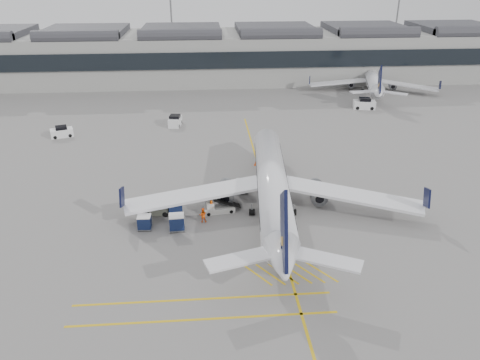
{
  "coord_description": "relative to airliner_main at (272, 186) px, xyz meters",
  "views": [
    {
      "loc": [
        2.62,
        -41.99,
        26.17
      ],
      "look_at": [
        6.37,
        5.17,
        4.0
      ],
      "focal_mm": 35.0,
      "sensor_mm": 36.0,
      "label": 1
    }
  ],
  "objects": [
    {
      "name": "safety_cone_engine",
      "position": [
        2.21,
        1.19,
        -2.62
      ],
      "size": [
        0.41,
        0.41,
        0.57
      ],
      "primitive_type": "cone",
      "color": "#F24C0A",
      "rests_on": "ground"
    },
    {
      "name": "service_van_left",
      "position": [
        -30.92,
        27.04,
        -2.1
      ],
      "size": [
        3.86,
        2.78,
        1.79
      ],
      "rotation": [
        0.0,
        0.0,
        0.33
      ],
      "color": "white",
      "rests_on": "ground"
    },
    {
      "name": "baggage_cart_b",
      "position": [
        -10.83,
        -4.11,
        -1.94
      ],
      "size": [
        1.79,
        1.51,
        1.79
      ],
      "rotation": [
        0.0,
        0.0,
        0.06
      ],
      "color": "gray",
      "rests_on": "ground"
    },
    {
      "name": "baggage_cart_d",
      "position": [
        -14.3,
        -3.65,
        -2.04
      ],
      "size": [
        1.55,
        1.28,
        1.6
      ],
      "rotation": [
        0.0,
        0.0,
        -0.02
      ],
      "color": "gray",
      "rests_on": "ground"
    },
    {
      "name": "terminal",
      "position": [
        -10.14,
        66.2,
        3.24
      ],
      "size": [
        200.0,
        20.45,
        12.4
      ],
      "color": "#9E9E99",
      "rests_on": "ground"
    },
    {
      "name": "ramp_agent_a",
      "position": [
        -7.03,
        -1.04,
        -2.0
      ],
      "size": [
        0.77,
        0.66,
        1.8
      ],
      "primitive_type": "imported",
      "rotation": [
        0.0,
        0.0,
        0.42
      ],
      "color": "orange",
      "rests_on": "ground"
    },
    {
      "name": "airliner_far",
      "position": [
        29.8,
        52.4,
        -0.5
      ],
      "size": [
        27.32,
        30.21,
        8.18
      ],
      "rotation": [
        0.0,
        0.0,
        -0.25
      ],
      "color": "white",
      "rests_on": "ground"
    },
    {
      "name": "light_masts",
      "position": [
        -11.8,
        80.27,
        11.59
      ],
      "size": [
        113.0,
        0.6,
        25.45
      ],
      "color": "slate",
      "rests_on": "ground"
    },
    {
      "name": "baggage_cart_c",
      "position": [
        -11.34,
        -0.56,
        -1.92
      ],
      "size": [
        2.17,
        2.02,
        1.82
      ],
      "rotation": [
        0.0,
        0.0,
        0.43
      ],
      "color": "gray",
      "rests_on": "ground"
    },
    {
      "name": "ground",
      "position": [
        -10.14,
        -5.73,
        -2.9
      ],
      "size": [
        220.0,
        220.0,
        0.0
      ],
      "primitive_type": "plane",
      "color": "gray",
      "rests_on": "ground"
    },
    {
      "name": "baggage_cart_a",
      "position": [
        -3.12,
        4.34,
        -2.01
      ],
      "size": [
        1.67,
        1.41,
        1.67
      ],
      "rotation": [
        0.0,
        0.0,
        -0.07
      ],
      "color": "gray",
      "rests_on": "ground"
    },
    {
      "name": "safety_cone_nose",
      "position": [
        -0.55,
        12.68,
        -2.62
      ],
      "size": [
        0.41,
        0.41,
        0.57
      ],
      "primitive_type": "cone",
      "color": "#F24C0A",
      "rests_on": "ground"
    },
    {
      "name": "belt_loader",
      "position": [
        -6.31,
        -0.49,
        -2.38
      ],
      "size": [
        4.47,
        1.98,
        1.78
      ],
      "rotation": [
        0.0,
        0.0,
        0.16
      ],
      "color": "beige",
      "rests_on": "ground"
    },
    {
      "name": "apron_markings",
      "position": [
        -0.14,
        4.27,
        -2.9
      ],
      "size": [
        0.25,
        60.0,
        0.01
      ],
      "primitive_type": "cube",
      "color": "gold",
      "rests_on": "ground"
    },
    {
      "name": "pushback_tug",
      "position": [
        -13.15,
        -0.24,
        -2.2
      ],
      "size": [
        3.06,
        2.17,
        1.57
      ],
      "rotation": [
        0.0,
        0.0,
        -0.17
      ],
      "color": "#595B4D",
      "rests_on": "ground"
    },
    {
      "name": "service_van_mid",
      "position": [
        -12.63,
        31.44,
        -2.06
      ],
      "size": [
        2.36,
        3.89,
        1.88
      ],
      "rotation": [
        0.0,
        0.0,
        1.42
      ],
      "color": "white",
      "rests_on": "ground"
    },
    {
      "name": "service_van_right",
      "position": [
        23.74,
        38.95,
        -1.96
      ],
      "size": [
        4.4,
        2.72,
        2.11
      ],
      "rotation": [
        0.0,
        0.0,
        -0.17
      ],
      "color": "white",
      "rests_on": "ground"
    },
    {
      "name": "airliner_main",
      "position": [
        0.0,
        0.0,
        0.0
      ],
      "size": [
        33.88,
        37.15,
        9.88
      ],
      "rotation": [
        0.0,
        0.0,
        -0.09
      ],
      "color": "white",
      "rests_on": "ground"
    },
    {
      "name": "ramp_agent_b",
      "position": [
        -8.05,
        -2.61,
        -2.05
      ],
      "size": [
        0.87,
        0.69,
        1.71
      ],
      "primitive_type": "imported",
      "rotation": [
        0.0,
        0.0,
        3.08
      ],
      "color": "#FF580D",
      "rests_on": "ground"
    }
  ]
}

